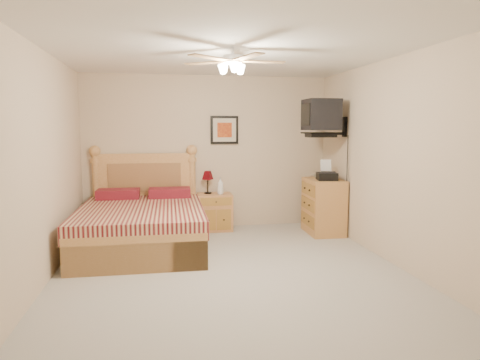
{
  "coord_description": "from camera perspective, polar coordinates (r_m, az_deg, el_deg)",
  "views": [
    {
      "loc": [
        -0.77,
        -4.78,
        1.66
      ],
      "look_at": [
        0.28,
        0.9,
        0.95
      ],
      "focal_mm": 32.0,
      "sensor_mm": 36.0,
      "label": 1
    }
  ],
  "objects": [
    {
      "name": "floor",
      "position": [
        5.12,
        -1.32,
        -11.93
      ],
      "size": [
        4.5,
        4.5,
        0.0
      ],
      "primitive_type": "plane",
      "color": "#A49E94",
      "rests_on": "ground"
    },
    {
      "name": "ceiling",
      "position": [
        4.91,
        -1.4,
        16.85
      ],
      "size": [
        4.0,
        4.5,
        0.04
      ],
      "primitive_type": "cube",
      "color": "white",
      "rests_on": "ground"
    },
    {
      "name": "wall_back",
      "position": [
        7.08,
        -4.27,
        3.67
      ],
      "size": [
        4.0,
        0.04,
        2.5
      ],
      "primitive_type": "cube",
      "color": "#CBB496",
      "rests_on": "ground"
    },
    {
      "name": "wall_front",
      "position": [
        2.67,
        6.35,
        -1.87
      ],
      "size": [
        4.0,
        0.04,
        2.5
      ],
      "primitive_type": "cube",
      "color": "#CBB496",
      "rests_on": "ground"
    },
    {
      "name": "wall_left",
      "position": [
        4.95,
        -24.87,
        1.6
      ],
      "size": [
        0.04,
        4.5,
        2.5
      ],
      "primitive_type": "cube",
      "color": "#CBB496",
      "rests_on": "ground"
    },
    {
      "name": "wall_right",
      "position": [
        5.54,
        19.55,
        2.36
      ],
      "size": [
        0.04,
        4.5,
        2.5
      ],
      "primitive_type": "cube",
      "color": "#CBB496",
      "rests_on": "ground"
    },
    {
      "name": "bed",
      "position": [
        5.98,
        -13.07,
        -2.48
      ],
      "size": [
        1.67,
        2.17,
        1.39
      ],
      "primitive_type": null,
      "rotation": [
        0.0,
        0.0,
        -0.02
      ],
      "color": "#C38B43",
      "rests_on": "ground"
    },
    {
      "name": "nightstand",
      "position": [
        6.97,
        -3.38,
        -4.28
      ],
      "size": [
        0.56,
        0.42,
        0.6
      ],
      "primitive_type": "cube",
      "rotation": [
        0.0,
        0.0,
        -0.02
      ],
      "color": "#B2773E",
      "rests_on": "ground"
    },
    {
      "name": "table_lamp",
      "position": [
        6.95,
        -4.33,
        -0.29
      ],
      "size": [
        0.24,
        0.24,
        0.37
      ],
      "primitive_type": null,
      "rotation": [
        0.0,
        0.0,
        0.24
      ],
      "color": "#4F0309",
      "rests_on": "nightstand"
    },
    {
      "name": "lotion_bottle",
      "position": [
        6.87,
        -2.63,
        -0.78
      ],
      "size": [
        0.11,
        0.11,
        0.27
      ],
      "primitive_type": "imported",
      "rotation": [
        0.0,
        0.0,
        0.03
      ],
      "color": "white",
      "rests_on": "nightstand"
    },
    {
      "name": "framed_picture",
      "position": [
        7.08,
        -2.09,
        6.68
      ],
      "size": [
        0.46,
        0.04,
        0.46
      ],
      "primitive_type": "cube",
      "color": "black",
      "rests_on": "wall_back"
    },
    {
      "name": "dresser",
      "position": [
        6.86,
        11.07,
        -3.46
      ],
      "size": [
        0.53,
        0.75,
        0.86
      ],
      "primitive_type": "cube",
      "rotation": [
        0.0,
        0.0,
        -0.03
      ],
      "color": "#BC823A",
      "rests_on": "ground"
    },
    {
      "name": "fax_machine",
      "position": [
        6.66,
        11.53,
        1.3
      ],
      "size": [
        0.34,
        0.35,
        0.31
      ],
      "primitive_type": null,
      "rotation": [
        0.0,
        0.0,
        -0.17
      ],
      "color": "black",
      "rests_on": "dresser"
    },
    {
      "name": "magazine_lower",
      "position": [
        6.97,
        9.93,
        0.42
      ],
      "size": [
        0.28,
        0.33,
        0.03
      ],
      "primitive_type": "imported",
      "rotation": [
        0.0,
        0.0,
        -0.27
      ],
      "color": "#B0A68B",
      "rests_on": "dresser"
    },
    {
      "name": "magazine_upper",
      "position": [
        6.99,
        9.86,
        0.63
      ],
      "size": [
        0.28,
        0.3,
        0.02
      ],
      "primitive_type": "imported",
      "rotation": [
        0.0,
        0.0,
        0.5
      ],
      "color": "#9F927C",
      "rests_on": "magazine_lower"
    },
    {
      "name": "wall_tv",
      "position": [
        6.62,
        11.99,
        8.16
      ],
      "size": [
        0.56,
        0.46,
        0.58
      ],
      "primitive_type": null,
      "color": "black",
      "rests_on": "wall_right"
    },
    {
      "name": "ceiling_fan",
      "position": [
        4.69,
        -1.0,
        15.58
      ],
      "size": [
        1.14,
        1.14,
        0.28
      ],
      "primitive_type": null,
      "color": "white",
      "rests_on": "ceiling"
    }
  ]
}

